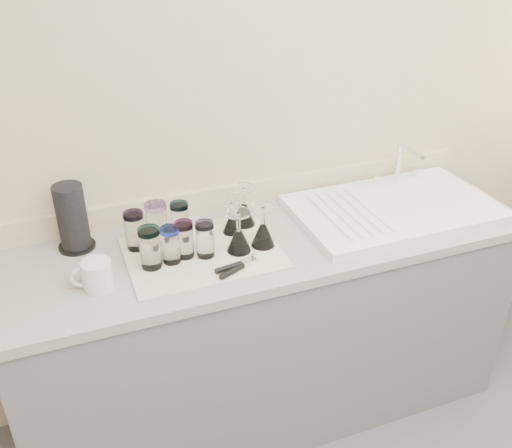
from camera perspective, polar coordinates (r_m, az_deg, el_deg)
name	(u,v)px	position (r m, az deg, el deg)	size (l,w,h in m)	color
counter_unit	(269,328)	(2.45, 1.27, -10.33)	(2.06, 0.62, 0.90)	slate
sink_unit	(394,208)	(2.42, 13.59, 1.60)	(0.82, 0.50, 0.22)	white
dish_towel	(203,253)	(2.09, -5.37, -2.86)	(0.55, 0.42, 0.01)	white
tumbler_teal	(135,230)	(2.11, -12.02, -0.62)	(0.07, 0.07, 0.15)	white
tumbler_cyan	(157,223)	(2.13, -9.90, 0.09)	(0.08, 0.08, 0.16)	white
tumbler_purple	(180,220)	(2.16, -7.61, 0.42)	(0.07, 0.07, 0.14)	white
tumbler_magenta	(150,248)	(1.99, -10.54, -2.35)	(0.08, 0.08, 0.15)	white
tumbler_blue	(171,245)	(2.01, -8.52, -2.07)	(0.07, 0.07, 0.14)	white
tumbler_lavender	(205,239)	(2.03, -5.12, -1.52)	(0.07, 0.07, 0.13)	white
tumbler_extra	(184,239)	(2.04, -7.18, -1.54)	(0.07, 0.07, 0.14)	white
goblet_back_left	(232,222)	(2.18, -2.47, 0.19)	(0.07, 0.07, 0.13)	white
goblet_back_right	(244,212)	(2.23, -1.23, 1.23)	(0.09, 0.09, 0.16)	white
goblet_front_left	(239,238)	(2.06, -1.74, -1.38)	(0.09, 0.09, 0.16)	white
goblet_front_right	(263,232)	(2.09, 0.70, -0.83)	(0.09, 0.09, 0.16)	white
can_opener	(238,266)	(1.98, -1.83, -4.25)	(0.17, 0.09, 0.02)	silver
white_mug	(96,275)	(1.95, -15.68, -4.95)	(0.14, 0.11, 0.10)	silver
paper_towel_roll	(72,218)	(2.16, -17.90, 0.56)	(0.13, 0.13, 0.25)	black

